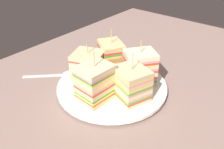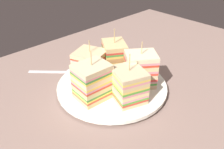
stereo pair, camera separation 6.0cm
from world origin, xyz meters
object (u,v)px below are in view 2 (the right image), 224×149
object	(u,v)px
sandwich_wedge_3	(128,85)
sandwich_wedge_2	(92,82)
sandwich_wedge_1	(91,64)
plate	(112,86)
chip_pile	(113,82)
sandwich_wedge_0	(114,57)
spoon	(66,71)
sandwich_wedge_4	(140,69)

from	to	relation	value
sandwich_wedge_3	sandwich_wedge_2	bearing A→B (deg)	62.33
sandwich_wedge_1	sandwich_wedge_2	world-z (taller)	sandwich_wedge_2
plate	sandwich_wedge_1	size ratio (longest dim) A/B	2.71
sandwich_wedge_1	chip_pile	world-z (taller)	sandwich_wedge_1
sandwich_wedge_0	spoon	world-z (taller)	sandwich_wedge_0
sandwich_wedge_1	spoon	size ratio (longest dim) A/B	0.87
spoon	sandwich_wedge_0	bearing A→B (deg)	-4.83
plate	sandwich_wedge_1	bearing A→B (deg)	100.48
sandwich_wedge_0	sandwich_wedge_3	xyz separation A→B (cm)	(-6.83, -11.67, -0.35)
plate	spoon	size ratio (longest dim) A/B	2.36
plate	spoon	distance (cm)	16.15
sandwich_wedge_1	plate	bearing A→B (deg)	-11.34
sandwich_wedge_2	sandwich_wedge_3	bearing A→B (deg)	-43.62
sandwich_wedge_3	sandwich_wedge_4	world-z (taller)	same
plate	sandwich_wedge_3	xyz separation A→B (cm)	(-1.43, -7.00, 4.59)
chip_pile	spoon	world-z (taller)	chip_pile
sandwich_wedge_0	spoon	distance (cm)	15.38
sandwich_wedge_0	sandwich_wedge_4	distance (cm)	9.38
chip_pile	spoon	xyz separation A→B (cm)	(-3.66, 16.10, -2.04)
sandwich_wedge_2	spoon	distance (cm)	17.79
sandwich_wedge_0	sandwich_wedge_1	distance (cm)	7.12
sandwich_wedge_1	sandwich_wedge_3	size ratio (longest dim) A/B	0.88
sandwich_wedge_3	sandwich_wedge_4	xyz separation A→B (cm)	(6.78, 2.28, 0.44)
sandwich_wedge_2	spoon	bearing A→B (deg)	82.48
sandwich_wedge_4	sandwich_wedge_0	bearing A→B (deg)	-53.37
sandwich_wedge_1	sandwich_wedge_3	bearing A→B (deg)	-22.34
sandwich_wedge_2	spoon	size ratio (longest dim) A/B	1.02
spoon	plate	bearing A→B (deg)	-31.06
plate	sandwich_wedge_4	distance (cm)	8.73
plate	sandwich_wedge_1	distance (cm)	8.35
plate	sandwich_wedge_2	world-z (taller)	sandwich_wedge_2
plate	spoon	xyz separation A→B (cm)	(-3.76, 15.70, -0.61)
spoon	sandwich_wedge_4	bearing A→B (deg)	-20.47
sandwich_wedge_2	chip_pile	bearing A→B (deg)	7.27
sandwich_wedge_0	spoon	size ratio (longest dim) A/B	1.03
sandwich_wedge_0	sandwich_wedge_4	size ratio (longest dim) A/B	1.05
sandwich_wedge_0	sandwich_wedge_4	world-z (taller)	sandwich_wedge_0
sandwich_wedge_2	plate	bearing A→B (deg)	10.45
chip_pile	sandwich_wedge_4	bearing A→B (deg)	-38.37
sandwich_wedge_1	chip_pile	distance (cm)	8.05
sandwich_wedge_2	spoon	world-z (taller)	sandwich_wedge_2
sandwich_wedge_0	sandwich_wedge_2	size ratio (longest dim) A/B	1.01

